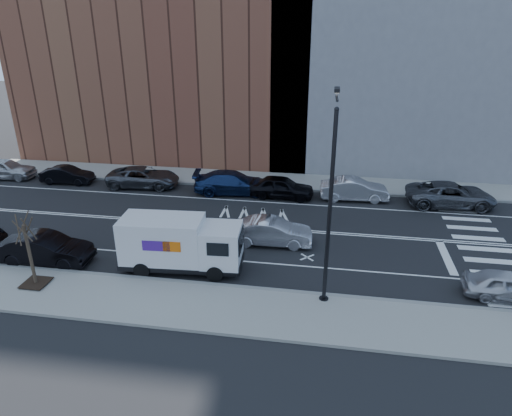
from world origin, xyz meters
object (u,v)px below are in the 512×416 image
(fedex_van, at_px, (180,243))
(driving_sedan, at_px, (272,232))
(far_parked_a, at_px, (5,169))
(far_parked_b, at_px, (67,175))
(near_parked_front, at_px, (509,286))

(fedex_van, bearing_deg, driving_sedan, 36.53)
(driving_sedan, bearing_deg, far_parked_a, 68.54)
(fedex_van, distance_m, far_parked_a, 22.01)
(far_parked_a, xyz_separation_m, driving_sedan, (22.96, -8.02, -0.05))
(far_parked_a, xyz_separation_m, far_parked_b, (5.64, -0.28, -0.14))
(near_parked_front, bearing_deg, fedex_van, 93.51)
(far_parked_a, distance_m, near_parked_front, 36.57)
(near_parked_front, bearing_deg, far_parked_b, 72.37)
(fedex_van, distance_m, far_parked_b, 17.31)
(far_parked_a, bearing_deg, driving_sedan, -114.10)
(fedex_van, height_order, near_parked_front, fedex_van)
(driving_sedan, bearing_deg, near_parked_front, -110.07)
(fedex_van, relative_size, near_parked_front, 1.60)
(fedex_van, relative_size, far_parked_b, 1.57)
(driving_sedan, height_order, near_parked_front, driving_sedan)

